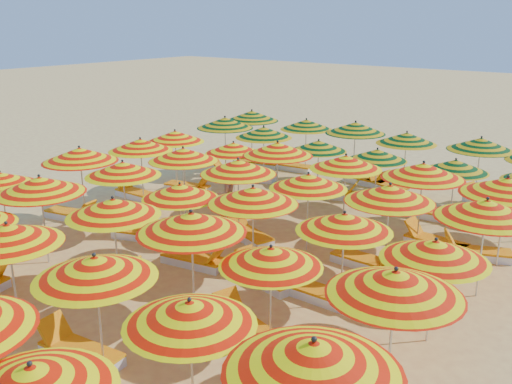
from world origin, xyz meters
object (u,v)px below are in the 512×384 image
at_px(lounger_18, 188,187).
at_px(lounger_25, 260,164).
at_px(umbrella_13, 40,185).
at_px(umbrella_46, 481,144).
at_px(umbrella_21, 253,196).
at_px(lounger_24, 433,214).
at_px(umbrella_10, 190,313).
at_px(lounger_12, 195,260).
at_px(lounger_22, 253,177).
at_px(lounger_8, 107,276).
at_px(lounger_29, 488,203).
at_px(umbrella_33, 346,162).
at_px(lounger_26, 292,166).
at_px(umbrella_40, 455,166).
at_px(lounger_28, 386,186).
at_px(umbrella_34, 423,171).
at_px(umbrella_26, 238,167).
at_px(umbrella_23, 435,250).
at_px(beachgoer_b, 226,194).
at_px(umbrella_27, 308,181).
at_px(umbrella_35, 507,186).
at_px(umbrella_9, 95,268).
at_px(lounger_13, 264,277).
at_px(umbrella_36, 225,123).
at_px(lounger_15, 136,194).
at_px(lounger_9, 246,327).
at_px(umbrella_24, 140,145).
at_px(umbrella_32, 278,149).
at_px(umbrella_15, 191,223).
at_px(umbrella_42, 252,116).
at_px(umbrella_39, 377,155).
at_px(umbrella_44, 355,128).
at_px(lounger_23, 334,194).
at_px(umbrella_14, 113,207).
at_px(umbrella_25, 183,155).
at_px(umbrella_16, 271,257).
at_px(umbrella_17, 395,283).
at_px(umbrella_28, 390,194).
at_px(umbrella_22, 344,222).
at_px(lounger_16, 249,235).
at_px(umbrella_37, 264,132).
at_px(lounger_11, 140,233).
at_px(umbrella_31, 233,148).
at_px(lounger_20, 475,253).
at_px(umbrella_12, 1,179).
at_px(umbrella_4, 32,380).
at_px(umbrella_8, 7,234).
at_px(umbrella_30, 175,136).
at_px(lounger_10, 72,215).
at_px(lounger_27, 367,181).
at_px(umbrella_38, 319,146).

distance_m(lounger_18, lounger_25, 4.43).
relative_size(umbrella_13, umbrella_46, 0.84).
distance_m(umbrella_21, lounger_24, 7.28).
distance_m(umbrella_10, lounger_25, 16.19).
height_order(lounger_12, lounger_22, same).
xyz_separation_m(lounger_8, lounger_29, (5.60, 11.47, 0.00)).
height_order(umbrella_33, lounger_26, umbrella_33).
xyz_separation_m(umbrella_10, umbrella_21, (-2.55, 4.83, 0.15)).
xyz_separation_m(umbrella_40, lounger_28, (-3.15, 2.16, -1.70)).
bearing_deg(umbrella_46, umbrella_34, -91.32).
height_order(umbrella_10, umbrella_26, umbrella_26).
xyz_separation_m(umbrella_23, beachgoer_b, (-8.03, 3.34, -1.21)).
xyz_separation_m(umbrella_27, umbrella_35, (4.46, 2.08, 0.18)).
relative_size(umbrella_9, lounger_13, 1.53).
xyz_separation_m(umbrella_36, lounger_15, (-0.41, -4.42, -1.96)).
bearing_deg(lounger_9, umbrella_40, -80.08).
xyz_separation_m(umbrella_24, umbrella_32, (4.27, 1.96, 0.09)).
relative_size(umbrella_15, umbrella_42, 1.03).
height_order(umbrella_39, umbrella_44, umbrella_44).
bearing_deg(umbrella_34, lounger_23, 150.33).
distance_m(umbrella_42, lounger_9, 14.13).
relative_size(umbrella_14, umbrella_25, 1.06).
xyz_separation_m(umbrella_16, umbrella_17, (2.49, -0.07, 0.24)).
distance_m(umbrella_24, umbrella_46, 11.43).
xyz_separation_m(umbrella_10, umbrella_28, (-0.03, 6.97, 0.15)).
distance_m(umbrella_22, umbrella_24, 9.37).
bearing_deg(lounger_15, lounger_29, -147.04).
bearing_deg(umbrella_23, lounger_28, 119.51).
height_order(umbrella_14, lounger_16, umbrella_14).
distance_m(umbrella_37, lounger_15, 5.25).
bearing_deg(umbrella_36, umbrella_26, -46.37).
relative_size(umbrella_28, lounger_25, 1.28).
xyz_separation_m(lounger_11, lounger_24, (6.08, 6.81, 0.00)).
distance_m(umbrella_32, lounger_16, 3.26).
height_order(umbrella_31, lounger_20, umbrella_31).
xyz_separation_m(lounger_9, lounger_12, (-3.12, 1.82, 0.00)).
relative_size(umbrella_9, umbrella_25, 1.04).
bearing_deg(umbrella_10, lounger_9, 110.45).
bearing_deg(umbrella_12, umbrella_4, -27.25).
distance_m(umbrella_8, umbrella_30, 10.15).
height_order(lounger_10, lounger_29, same).
distance_m(lounger_11, beachgoer_b, 3.20).
xyz_separation_m(lounger_10, lounger_12, (5.55, -0.21, 0.00)).
relative_size(lounger_10, lounger_27, 1.02).
bearing_deg(beachgoer_b, lounger_24, 135.08).
height_order(umbrella_42, lounger_23, umbrella_42).
bearing_deg(lounger_28, lounger_12, 105.26).
height_order(umbrella_17, lounger_15, umbrella_17).
distance_m(umbrella_38, lounger_20, 6.83).
distance_m(umbrella_10, umbrella_17, 3.26).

